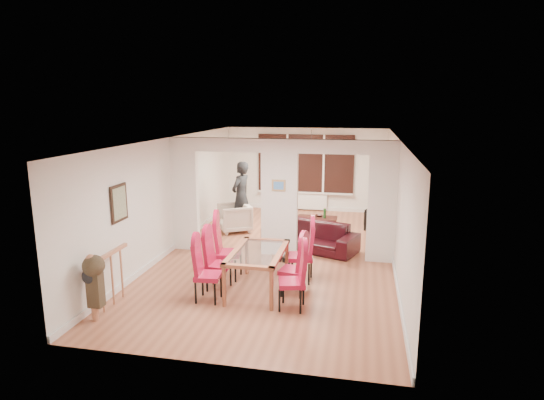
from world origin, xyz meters
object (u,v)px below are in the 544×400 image
(dining_table, at_px, (258,271))
(bowl, at_px, (319,215))
(dining_chair_ra, at_px, (292,278))
(dining_chair_rb, at_px, (292,267))
(armchair, at_px, (235,218))
(television, at_px, (367,216))
(dining_chair_rc, at_px, (301,252))
(bottle, at_px, (325,213))
(person, at_px, (241,196))
(dining_chair_la, at_px, (208,271))
(coffee_table, at_px, (317,222))
(dining_chair_lb, at_px, (219,261))
(sofa, at_px, (310,236))
(dining_chair_lc, at_px, (228,249))

(dining_table, xyz_separation_m, bowl, (0.63, 4.75, -0.10))
(dining_chair_ra, relative_size, dining_chair_rb, 1.04)
(armchair, xyz_separation_m, television, (3.45, 1.23, -0.09))
(dining_chair_rb, bearing_deg, dining_chair_rc, 96.94)
(armchair, bearing_deg, bottle, 81.85)
(person, bearing_deg, dining_table, 38.39)
(dining_chair_la, bearing_deg, bowl, 70.23)
(dining_chair_rc, bearing_deg, person, 113.53)
(dining_table, bearing_deg, coffee_table, 82.77)
(dining_chair_lb, bearing_deg, television, 63.91)
(bowl, bearing_deg, coffee_table, -112.30)
(dining_table, relative_size, coffee_table, 1.47)
(person, xyz_separation_m, television, (3.33, 1.00, -0.64))
(dining_chair_lb, height_order, coffee_table, dining_chair_lb)
(dining_chair_lb, relative_size, bottle, 3.74)
(dining_chair_ra, bearing_deg, dining_chair_rb, 85.11)
(sofa, relative_size, person, 1.19)
(dining_chair_rc, bearing_deg, television, 65.15)
(dining_table, bearing_deg, television, 68.34)
(dining_chair_lc, distance_m, person, 3.51)
(person, height_order, coffee_table, person)
(dining_table, bearing_deg, sofa, 76.14)
(dining_table, relative_size, television, 1.64)
(sofa, distance_m, television, 2.67)
(dining_chair_lb, relative_size, dining_chair_lc, 0.90)
(dining_chair_lb, bearing_deg, bottle, 73.95)
(television, height_order, bottle, television)
(bowl, bearing_deg, dining_chair_la, -104.40)
(dining_table, xyz_separation_m, dining_chair_rc, (0.69, 0.61, 0.19))
(dining_chair_ra, bearing_deg, coffee_table, 78.42)
(dining_chair_ra, bearing_deg, dining_table, 126.68)
(bowl, bearing_deg, person, -157.59)
(person, xyz_separation_m, coffee_table, (1.97, 0.73, -0.79))
(armchair, distance_m, television, 3.67)
(bowl, bearing_deg, dining_table, -97.57)
(sofa, height_order, bowl, sofa)
(dining_table, xyz_separation_m, sofa, (0.64, 2.59, -0.06))
(person, bearing_deg, sofa, 75.68)
(dining_chair_ra, relative_size, person, 0.58)
(dining_chair_la, height_order, person, person)
(bowl, bearing_deg, television, 7.30)
(sofa, relative_size, television, 2.23)
(armchair, distance_m, bottle, 2.48)
(dining_chair_la, xyz_separation_m, bowl, (1.37, 5.34, -0.25))
(dining_chair_lc, height_order, dining_chair_rb, dining_chair_lc)
(armchair, bearing_deg, dining_chair_rb, 0.42)
(dining_chair_la, relative_size, armchair, 1.30)
(television, bearing_deg, dining_chair_rb, -176.73)
(dining_table, distance_m, dining_chair_ra, 0.95)
(dining_chair_la, distance_m, bowl, 5.51)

